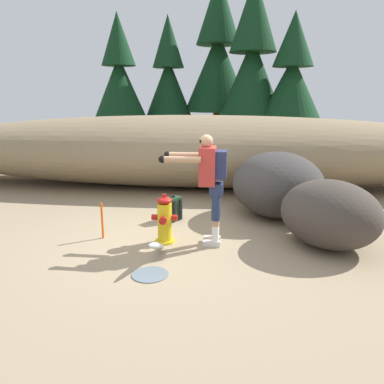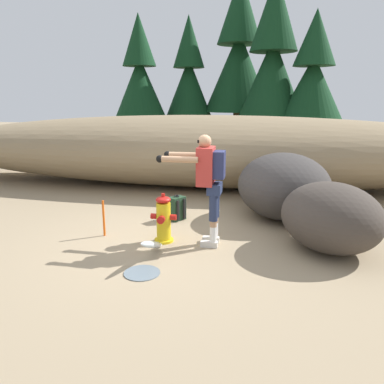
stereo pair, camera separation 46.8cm
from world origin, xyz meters
The scene contains 14 objects.
ground_plane centered at (0.00, 0.00, -0.02)m, with size 56.00×56.00×0.04m, color #998466.
dirt_embankment centered at (0.00, 4.06, 0.90)m, with size 15.75×3.20×1.80m, color #897556.
fire_hydrant centered at (-0.19, -0.07, 0.36)m, with size 0.40×0.35×0.78m.
hydrant_water_jet centered at (-0.19, -0.83, 0.16)m, with size 0.47×1.25×0.50m.
utility_worker centered at (0.50, -0.07, 1.08)m, with size 0.98×0.55×1.69m.
spare_backpack centered at (-0.23, 1.05, 0.22)m, with size 0.36×0.36×0.47m.
boulder_large centered at (1.72, 1.52, 0.62)m, with size 1.69×1.81×1.24m, color #3A3634.
boulder_mid centered at (2.32, 0.02, 0.51)m, with size 1.58×1.34×1.03m, color #3F3731.
pine_tree_far_left centered at (-3.60, 9.69, 3.11)m, with size 2.06×2.06×5.45m.
pine_tree_left centered at (-1.81, 10.80, 3.10)m, with size 2.02×2.02×5.54m.
pine_tree_center centered at (0.24, 11.16, 3.91)m, with size 2.82×2.82×7.11m.
pine_tree_right centered at (1.60, 9.69, 3.44)m, with size 2.75×2.75×6.62m.
pine_tree_far_right centered at (3.01, 9.04, 2.99)m, with size 2.27×2.27×5.23m.
survey_stake centered at (-1.22, 0.01, 0.30)m, with size 0.04×0.04×0.60m, color #E55914.
Camera 1 is at (0.78, -5.63, 2.20)m, focal length 35.55 mm.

